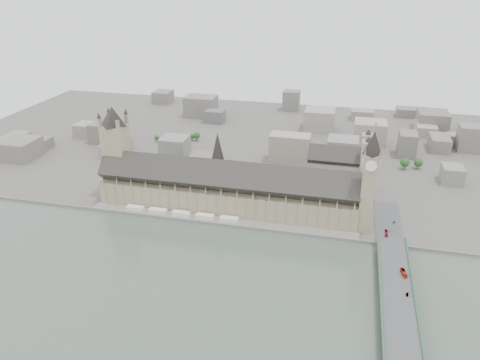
% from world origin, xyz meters
% --- Properties ---
extents(ground, '(900.00, 900.00, 0.00)m').
position_xyz_m(ground, '(0.00, 0.00, 0.00)').
color(ground, '#595651').
rests_on(ground, ground).
extents(river_thames, '(600.00, 600.00, 0.00)m').
position_xyz_m(river_thames, '(0.00, -165.00, 0.00)').
color(river_thames, '#4D5A4E').
rests_on(river_thames, ground).
extents(embankment_wall, '(600.00, 1.50, 3.00)m').
position_xyz_m(embankment_wall, '(0.00, -15.00, 1.50)').
color(embankment_wall, gray).
rests_on(embankment_wall, ground).
extents(river_terrace, '(270.00, 15.00, 2.00)m').
position_xyz_m(river_terrace, '(0.00, -7.50, 1.00)').
color(river_terrace, gray).
rests_on(river_terrace, ground).
extents(terrace_tents, '(118.00, 7.00, 4.00)m').
position_xyz_m(terrace_tents, '(-40.00, -7.00, 4.00)').
color(terrace_tents, white).
rests_on(terrace_tents, river_terrace).
extents(palace_of_westminster, '(265.00, 40.73, 55.44)m').
position_xyz_m(palace_of_westminster, '(0.00, 19.70, 22.71)').
color(palace_of_westminster, '#998B68').
rests_on(palace_of_westminster, ground).
extents(elizabeth_tower, '(17.00, 17.00, 107.50)m').
position_xyz_m(elizabeth_tower, '(138.00, 8.00, 58.09)').
color(elizabeth_tower, '#998B68').
rests_on(elizabeth_tower, ground).
extents(victoria_tower, '(30.00, 30.00, 100.00)m').
position_xyz_m(victoria_tower, '(-122.00, 26.00, 55.20)').
color(victoria_tower, '#998B68').
rests_on(victoria_tower, ground).
extents(central_tower, '(13.00, 13.00, 48.00)m').
position_xyz_m(central_tower, '(-10.00, 26.00, 57.92)').
color(central_tower, gray).
rests_on(central_tower, ground).
extents(westminster_bridge, '(25.00, 325.00, 10.25)m').
position_xyz_m(westminster_bridge, '(162.00, -87.50, 5.12)').
color(westminster_bridge, '#474749').
rests_on(westminster_bridge, ground).
extents(bridge_parapets, '(25.00, 235.00, 1.15)m').
position_xyz_m(bridge_parapets, '(162.00, -132.00, 10.82)').
color(bridge_parapets, '#31593C').
rests_on(bridge_parapets, westminster_bridge).
extents(westminster_abbey, '(68.00, 36.00, 64.00)m').
position_xyz_m(westminster_abbey, '(110.92, 95.00, 25.08)').
color(westminster_abbey, gray).
rests_on(westminster_abbey, ground).
extents(city_skyline_inland, '(720.00, 360.00, 38.00)m').
position_xyz_m(city_skyline_inland, '(0.00, 245.00, 19.00)').
color(city_skyline_inland, gray).
rests_on(city_skyline_inland, ground).
extents(park_trees, '(110.00, 30.00, 15.00)m').
position_xyz_m(park_trees, '(-10.00, 60.00, 7.50)').
color(park_trees, '#1D4D1B').
rests_on(park_trees, ground).
extents(red_bus_north, '(2.37, 9.97, 2.78)m').
position_xyz_m(red_bus_north, '(157.53, -11.75, 11.64)').
color(red_bus_north, '#AB1324').
rests_on(red_bus_north, westminster_bridge).
extents(red_bus_south, '(4.84, 11.52, 3.13)m').
position_xyz_m(red_bus_south, '(168.18, -71.37, 11.81)').
color(red_bus_south, red).
rests_on(red_bus_south, westminster_bridge).
extents(car_silver, '(2.19, 4.52, 1.43)m').
position_xyz_m(car_silver, '(168.91, -97.40, 10.96)').
color(car_silver, gray).
rests_on(car_silver, westminster_bridge).
extents(car_approach, '(4.03, 5.64, 1.52)m').
position_xyz_m(car_approach, '(165.22, 10.89, 11.01)').
color(car_approach, gray).
rests_on(car_approach, westminster_bridge).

